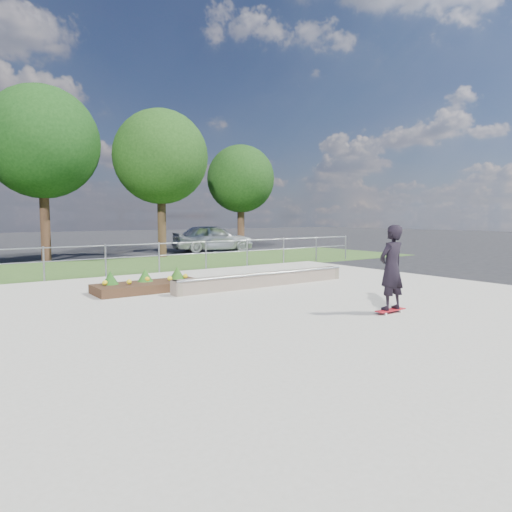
{
  "coord_description": "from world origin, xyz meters",
  "views": [
    {
      "loc": [
        -6.91,
        -8.49,
        2.17
      ],
      "look_at": [
        0.2,
        1.5,
        1.1
      ],
      "focal_mm": 32.0,
      "sensor_mm": 36.0,
      "label": 1
    }
  ],
  "objects_px": {
    "skateboarder": "(391,268)",
    "parked_car": "(213,238)",
    "grind_ledge": "(264,279)",
    "planter_bed": "(148,284)"
  },
  "relations": [
    {
      "from": "skateboarder",
      "to": "parked_car",
      "type": "height_order",
      "value": "skateboarder"
    },
    {
      "from": "parked_car",
      "to": "grind_ledge",
      "type": "bearing_deg",
      "value": 168.23
    },
    {
      "from": "skateboarder",
      "to": "planter_bed",
      "type": "bearing_deg",
      "value": 118.15
    },
    {
      "from": "planter_bed",
      "to": "skateboarder",
      "type": "height_order",
      "value": "skateboarder"
    },
    {
      "from": "planter_bed",
      "to": "skateboarder",
      "type": "bearing_deg",
      "value": -61.85
    },
    {
      "from": "grind_ledge",
      "to": "skateboarder",
      "type": "distance_m",
      "value": 4.79
    },
    {
      "from": "grind_ledge",
      "to": "planter_bed",
      "type": "distance_m",
      "value": 3.43
    },
    {
      "from": "grind_ledge",
      "to": "parked_car",
      "type": "distance_m",
      "value": 14.71
    },
    {
      "from": "grind_ledge",
      "to": "planter_bed",
      "type": "xyz_separation_m",
      "value": [
        -3.22,
        1.18,
        -0.02
      ]
    },
    {
      "from": "planter_bed",
      "to": "parked_car",
      "type": "bearing_deg",
      "value": 53.07
    }
  ]
}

